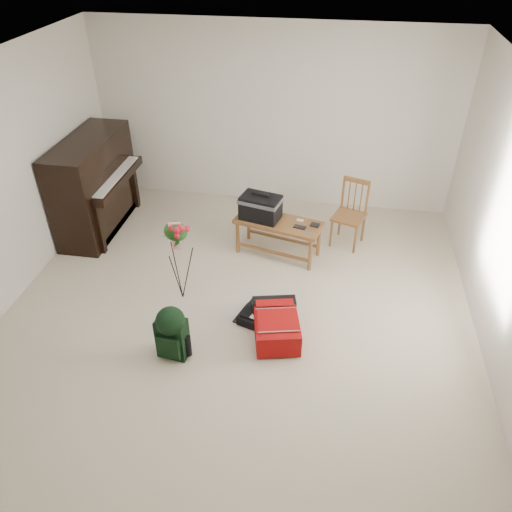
% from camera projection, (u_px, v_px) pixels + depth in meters
% --- Properties ---
extents(floor, '(5.00, 5.50, 0.01)m').
position_uv_depth(floor, '(235.00, 322.00, 5.31)').
color(floor, beige).
rests_on(floor, ground).
extents(ceiling, '(5.00, 5.50, 0.01)m').
position_uv_depth(ceiling, '(227.00, 83.00, 3.86)').
color(ceiling, white).
rests_on(ceiling, wall_back).
extents(wall_back, '(5.00, 0.04, 2.50)m').
position_uv_depth(wall_back, '(273.00, 118.00, 6.80)').
color(wall_back, beige).
rests_on(wall_back, floor).
extents(piano, '(0.71, 1.50, 1.25)m').
position_uv_depth(piano, '(95.00, 187.00, 6.54)').
color(piano, black).
rests_on(piano, floor).
extents(bench, '(1.13, 0.67, 0.82)m').
position_uv_depth(bench, '(266.00, 214.00, 6.02)').
color(bench, brown).
rests_on(bench, floor).
extents(dining_chair, '(0.47, 0.47, 0.86)m').
position_uv_depth(dining_chair, '(349.00, 214.00, 6.32)').
color(dining_chair, brown).
rests_on(dining_chair, floor).
extents(red_suitcase, '(0.57, 0.74, 0.28)m').
position_uv_depth(red_suitcase, '(277.00, 322.00, 5.08)').
color(red_suitcase, '#A1060F').
rests_on(red_suitcase, floor).
extents(black_duffel, '(0.53, 0.48, 0.19)m').
position_uv_depth(black_duffel, '(263.00, 316.00, 5.27)').
color(black_duffel, black).
rests_on(black_duffel, floor).
extents(green_backpack, '(0.31, 0.29, 0.58)m').
position_uv_depth(green_backpack, '(171.00, 331.00, 4.74)').
color(green_backpack, black).
rests_on(green_backpack, floor).
extents(flower_stand, '(0.39, 0.39, 1.02)m').
position_uv_depth(flower_stand, '(179.00, 261.00, 5.35)').
color(flower_stand, black).
rests_on(flower_stand, floor).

